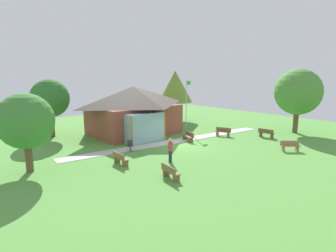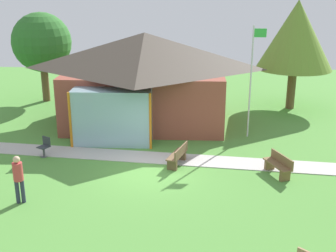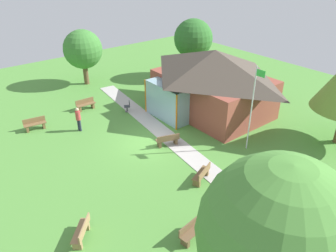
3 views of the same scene
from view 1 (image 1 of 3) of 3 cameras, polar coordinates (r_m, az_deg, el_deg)
ground_plane at (r=25.12m, az=3.45°, el=-3.66°), size 44.00×44.00×0.00m
pavilion at (r=28.96m, az=-6.74°, el=3.31°), size 9.13×7.56×4.82m
footpath at (r=26.08m, az=1.33°, el=-3.06°), size 20.90×3.78×0.03m
flagpole at (r=30.76m, az=3.70°, el=4.70°), size 0.64×0.08×5.42m
bench_rear_near_path at (r=26.22m, az=4.10°, el=-2.14°), size 0.90×1.56×0.84m
bench_front_right at (r=24.89m, az=23.12°, el=-3.72°), size 1.40×1.34×0.84m
bench_lawn_far_right at (r=29.15m, az=18.97°, el=-1.39°), size 0.63×1.54×0.84m
bench_front_left at (r=17.17m, az=0.46°, el=-9.22°), size 0.66×1.55×0.84m
bench_mid_left at (r=19.96m, az=-9.47°, el=-6.46°), size 0.49×1.51×0.84m
bench_mid_right at (r=28.65m, az=10.90°, el=-1.19°), size 0.97×1.56×0.84m
patio_chair_west at (r=23.12m, az=-7.54°, el=-3.96°), size 0.60×0.60×0.86m
visitor_strolling_lawn at (r=19.98m, az=0.46°, el=-4.44°), size 0.34×0.34×1.74m
tree_west_hedge at (r=19.71m, az=-26.50°, el=0.82°), size 3.47×3.47×5.01m
tree_behind_pavilion_right at (r=36.63m, az=1.42°, el=7.86°), size 4.39×4.39×6.36m
tree_behind_pavilion_left at (r=29.62m, az=-22.44°, el=5.06°), size 3.65×3.65×5.57m
tree_far_east at (r=32.01m, az=24.48°, el=6.17°), size 4.67×4.67×6.56m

